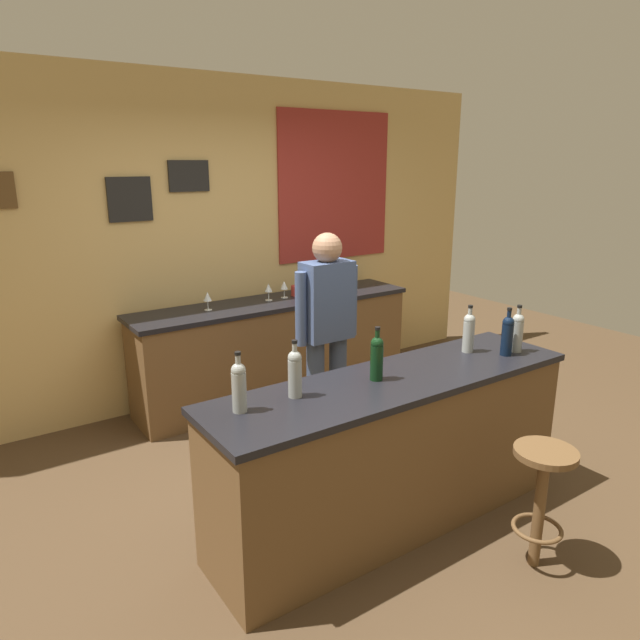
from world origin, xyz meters
TOP-DOWN VIEW (x-y plane):
  - ground_plane at (0.00, 0.00)m, footprint 10.00×10.00m
  - back_wall at (0.03, 2.03)m, footprint 6.00×0.09m
  - bar_counter at (0.00, -0.40)m, footprint 2.29×0.60m
  - side_counter at (0.40, 1.65)m, footprint 2.60×0.56m
  - bartender at (0.21, 0.58)m, footprint 0.52×0.21m
  - bar_stool at (0.38, -1.13)m, footprint 0.32×0.32m
  - wine_bottle_a at (-0.93, -0.31)m, footprint 0.07×0.07m
  - wine_bottle_b at (-0.61, -0.31)m, footprint 0.07×0.07m
  - wine_bottle_c at (-0.11, -0.36)m, footprint 0.07×0.07m
  - wine_bottle_d at (0.68, -0.32)m, footprint 0.07×0.07m
  - wine_bottle_e at (0.83, -0.50)m, footprint 0.07×0.07m
  - wine_bottle_f at (0.94, -0.49)m, footprint 0.07×0.07m
  - wine_glass_a at (-0.23, 1.67)m, footprint 0.07×0.07m
  - wine_glass_b at (0.35, 1.68)m, footprint 0.07×0.07m
  - wine_glass_c at (0.52, 1.69)m, footprint 0.07×0.07m
  - wine_glass_d at (0.99, 1.67)m, footprint 0.07×0.07m
  - wine_glass_e at (1.08, 1.75)m, footprint 0.07×0.07m
  - coffee_mug at (0.65, 1.70)m, footprint 0.13×0.08m

SIDE VIEW (x-z plane):
  - ground_plane at x=0.00m, z-range 0.00..0.00m
  - side_counter at x=0.40m, z-range 0.00..0.90m
  - bar_stool at x=0.38m, z-range 0.12..0.80m
  - bar_counter at x=0.00m, z-range 0.00..0.92m
  - bartender at x=0.21m, z-range 0.13..1.75m
  - coffee_mug at x=0.65m, z-range 0.90..1.00m
  - wine_glass_a at x=-0.23m, z-range 0.93..1.09m
  - wine_glass_b at x=0.35m, z-range 0.93..1.09m
  - wine_glass_c at x=0.52m, z-range 0.93..1.09m
  - wine_glass_d at x=0.99m, z-range 0.93..1.09m
  - wine_glass_e at x=1.08m, z-range 0.93..1.09m
  - wine_bottle_a at x=-0.93m, z-range 0.90..1.21m
  - wine_bottle_b at x=-0.61m, z-range 0.90..1.21m
  - wine_bottle_c at x=-0.11m, z-range 0.90..1.21m
  - wine_bottle_d at x=0.68m, z-range 0.90..1.21m
  - wine_bottle_e at x=0.83m, z-range 0.90..1.21m
  - wine_bottle_f at x=0.94m, z-range 0.90..1.21m
  - back_wall at x=0.03m, z-range 0.02..2.82m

